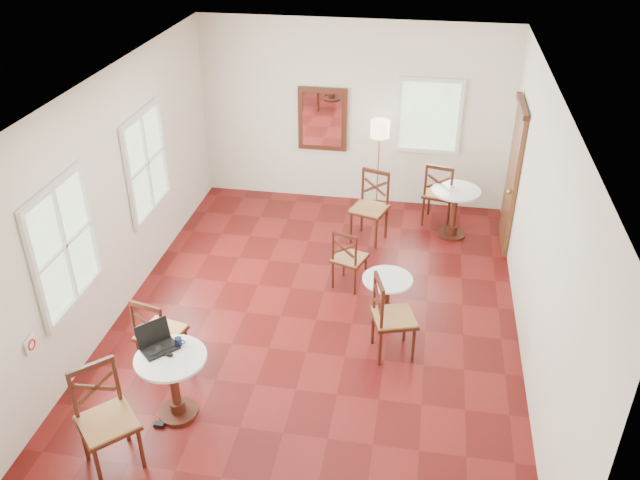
# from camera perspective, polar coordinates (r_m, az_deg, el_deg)

# --- Properties ---
(ground) EXTENTS (7.00, 7.00, 0.00)m
(ground) POSITION_cam_1_polar(r_m,az_deg,el_deg) (8.43, -0.35, -6.90)
(ground) COLOR #621210
(ground) RESTS_ON ground
(room_shell) EXTENTS (5.02, 7.02, 3.01)m
(room_shell) POSITION_cam_1_polar(r_m,az_deg,el_deg) (7.69, -0.48, 5.67)
(room_shell) COLOR white
(room_shell) RESTS_ON ground
(cafe_table_near) EXTENTS (0.73, 0.73, 0.77)m
(cafe_table_near) POSITION_cam_1_polar(r_m,az_deg,el_deg) (7.03, -12.53, -11.65)
(cafe_table_near) COLOR #401A10
(cafe_table_near) RESTS_ON ground
(cafe_table_mid) EXTENTS (0.62, 0.62, 0.65)m
(cafe_table_mid) POSITION_cam_1_polar(r_m,az_deg,el_deg) (8.20, 5.77, -4.77)
(cafe_table_mid) COLOR #401A10
(cafe_table_mid) RESTS_ON ground
(cafe_table_back) EXTENTS (0.74, 0.74, 0.78)m
(cafe_table_back) POSITION_cam_1_polar(r_m,az_deg,el_deg) (10.21, 11.52, 2.77)
(cafe_table_back) COLOR #401A10
(cafe_table_back) RESTS_ON ground
(chair_near_a) EXTENTS (0.56, 0.56, 1.00)m
(chair_near_a) POSITION_cam_1_polar(r_m,az_deg,el_deg) (7.62, -13.71, -7.84)
(chair_near_a) COLOR #401A10
(chair_near_a) RESTS_ON ground
(chair_near_b) EXTENTS (0.71, 0.71, 1.09)m
(chair_near_b) POSITION_cam_1_polar(r_m,az_deg,el_deg) (6.68, -17.99, -14.56)
(chair_near_b) COLOR #401A10
(chair_near_b) RESTS_ON ground
(chair_mid_a) EXTENTS (0.52, 0.52, 0.88)m
(chair_mid_a) POSITION_cam_1_polar(r_m,az_deg,el_deg) (8.82, 2.50, -1.58)
(chair_mid_a) COLOR #401A10
(chair_mid_a) RESTS_ON ground
(chair_mid_b) EXTENTS (0.60, 0.60, 1.04)m
(chair_mid_b) POSITION_cam_1_polar(r_m,az_deg,el_deg) (7.66, 6.21, -6.64)
(chair_mid_b) COLOR #401A10
(chair_mid_b) RESTS_ON ground
(chair_back_a) EXTENTS (0.58, 0.58, 1.05)m
(chair_back_a) POSITION_cam_1_polar(r_m,az_deg,el_deg) (10.51, 10.28, 4.00)
(chair_back_a) COLOR #401A10
(chair_back_a) RESTS_ON ground
(chair_back_b) EXTENTS (0.62, 0.62, 1.08)m
(chair_back_b) POSITION_cam_1_polar(r_m,az_deg,el_deg) (9.91, 4.35, 2.83)
(chair_back_b) COLOR #401A10
(chair_back_b) RESTS_ON ground
(floor_lamp) EXTENTS (0.30, 0.30, 1.55)m
(floor_lamp) POSITION_cam_1_polar(r_m,az_deg,el_deg) (10.49, 5.18, 9.01)
(floor_lamp) COLOR #BF8C3F
(floor_lamp) RESTS_ON ground
(laptop) EXTENTS (0.45, 0.46, 0.25)m
(laptop) POSITION_cam_1_polar(r_m,az_deg,el_deg) (6.97, -13.94, -8.51)
(laptop) COLOR black
(laptop) RESTS_ON cafe_table_near
(mouse) EXTENTS (0.08, 0.05, 0.03)m
(mouse) POSITION_cam_1_polar(r_m,az_deg,el_deg) (6.85, -12.87, -9.64)
(mouse) COLOR black
(mouse) RESTS_ON cafe_table_near
(navy_mug) EXTENTS (0.11, 0.07, 0.09)m
(navy_mug) POSITION_cam_1_polar(r_m,az_deg,el_deg) (6.95, -12.11, -8.58)
(navy_mug) COLOR black
(navy_mug) RESTS_ON cafe_table_near
(water_glass) EXTENTS (0.06, 0.06, 0.11)m
(water_glass) POSITION_cam_1_polar(r_m,az_deg,el_deg) (6.85, -13.80, -9.31)
(water_glass) COLOR white
(water_glass) RESTS_ON cafe_table_near
(power_adapter) EXTENTS (0.10, 0.06, 0.04)m
(power_adapter) POSITION_cam_1_polar(r_m,az_deg,el_deg) (7.25, -13.73, -15.24)
(power_adapter) COLOR black
(power_adapter) RESTS_ON ground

